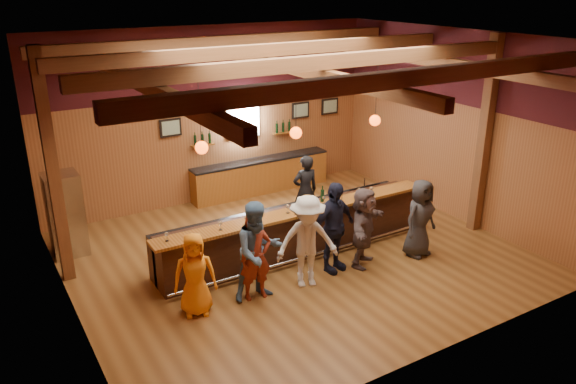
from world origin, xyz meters
name	(u,v)px	position (x,y,z in m)	size (l,w,h in m)	color
room	(294,107)	(0.00, 0.06, 3.21)	(9.04, 9.00, 4.52)	brown
bar_counter	(292,230)	(0.02, 0.15, 0.52)	(6.30, 1.07, 1.11)	black
back_bar_cabinet	(261,176)	(1.20, 3.72, 0.48)	(4.00, 0.52, 0.95)	brown
window	(243,120)	(0.80, 3.95, 2.05)	(0.95, 0.09, 0.95)	silver
framed_pictures	(272,114)	(1.67, 3.94, 2.10)	(5.35, 0.05, 0.45)	black
wine_shelves	(244,136)	(0.80, 3.88, 1.62)	(3.00, 0.18, 0.30)	brown
pendant_lights	(296,132)	(0.00, 0.00, 2.71)	(4.24, 0.24, 1.37)	black
stainless_fridge	(65,214)	(-4.10, 2.60, 0.90)	(0.70, 0.70, 1.80)	silver
customer_orange	(195,274)	(-2.65, -0.98, 0.76)	(0.75, 0.49, 1.53)	orange
customer_redvest	(256,257)	(-1.51, -1.06, 0.83)	(0.60, 0.40, 1.66)	maroon
customer_denim	(258,251)	(-1.47, -1.09, 0.95)	(0.92, 0.72, 1.89)	#4C7199
customer_white	(307,242)	(-0.46, -1.16, 0.92)	(1.19, 0.68, 1.84)	silver
customer_navy	(333,227)	(0.31, -0.94, 0.94)	(1.10, 0.46, 1.88)	black
customer_brown	(364,227)	(0.98, -1.05, 0.84)	(1.56, 0.50, 1.68)	brown
customer_dark	(420,218)	(2.26, -1.31, 0.85)	(0.83, 0.54, 1.69)	#2C2B2E
bartender	(305,191)	(1.03, 1.22, 0.87)	(0.64, 0.42, 1.74)	black
ice_bucket	(307,201)	(0.23, -0.09, 1.22)	(0.21, 0.21, 0.23)	brown
bottle_a	(322,195)	(0.66, -0.02, 1.25)	(0.08, 0.08, 0.35)	black
bottle_b	(336,195)	(0.93, -0.13, 1.24)	(0.07, 0.07, 0.35)	black
glass_a	(167,235)	(-2.83, -0.16, 1.23)	(0.08, 0.08, 0.17)	silver
glass_b	(220,224)	(-1.80, -0.22, 1.24)	(0.08, 0.08, 0.18)	silver
glass_c	(246,218)	(-1.26, -0.23, 1.23)	(0.08, 0.08, 0.17)	silver
glass_d	(258,216)	(-1.00, -0.23, 1.23)	(0.07, 0.07, 0.16)	silver
glass_e	(288,207)	(-0.30, -0.19, 1.25)	(0.09, 0.09, 0.19)	silver
glass_f	(324,198)	(0.62, -0.13, 1.23)	(0.07, 0.07, 0.16)	silver
glass_g	(359,190)	(1.51, -0.18, 1.25)	(0.09, 0.09, 0.19)	silver
glass_h	(371,189)	(1.79, -0.26, 1.25)	(0.09, 0.09, 0.20)	silver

